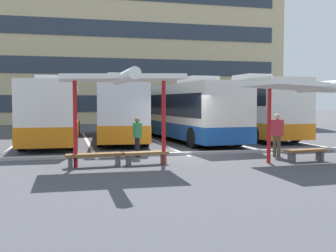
% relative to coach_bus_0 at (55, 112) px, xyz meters
% --- Properties ---
extents(ground_plane, '(160.00, 160.00, 0.00)m').
position_rel_coach_bus_0_xyz_m(ground_plane, '(5.45, -7.30, -1.61)').
color(ground_plane, '#47474C').
extents(terminal_building, '(36.85, 14.26, 21.21)m').
position_rel_coach_bus_0_xyz_m(terminal_building, '(5.48, 24.60, 7.62)').
color(terminal_building, '#D1BC8C').
rests_on(terminal_building, ground).
extents(coach_bus_0, '(3.06, 12.20, 3.52)m').
position_rel_coach_bus_0_xyz_m(coach_bus_0, '(0.00, 0.00, 0.00)').
color(coach_bus_0, silver).
rests_on(coach_bus_0, ground).
extents(coach_bus_1, '(3.58, 12.03, 3.74)m').
position_rel_coach_bus_0_xyz_m(coach_bus_1, '(3.72, 0.59, 0.11)').
color(coach_bus_1, silver).
rests_on(coach_bus_1, ground).
extents(coach_bus_2, '(3.45, 10.56, 3.52)m').
position_rel_coach_bus_0_xyz_m(coach_bus_2, '(7.31, -1.51, 0.00)').
color(coach_bus_2, silver).
rests_on(coach_bus_2, ground).
extents(coach_bus_3, '(3.18, 11.86, 3.80)m').
position_rel_coach_bus_0_xyz_m(coach_bus_3, '(11.29, 0.47, 0.15)').
color(coach_bus_3, silver).
rests_on(coach_bus_3, ground).
extents(lane_stripe_0, '(0.16, 14.00, 0.01)m').
position_rel_coach_bus_0_xyz_m(lane_stripe_0, '(-1.96, -0.89, -1.61)').
color(lane_stripe_0, white).
rests_on(lane_stripe_0, ground).
extents(lane_stripe_1, '(0.16, 14.00, 0.01)m').
position_rel_coach_bus_0_xyz_m(lane_stripe_1, '(1.75, -0.89, -1.61)').
color(lane_stripe_1, white).
rests_on(lane_stripe_1, ground).
extents(lane_stripe_2, '(0.16, 14.00, 0.01)m').
position_rel_coach_bus_0_xyz_m(lane_stripe_2, '(5.45, -0.89, -1.61)').
color(lane_stripe_2, white).
rests_on(lane_stripe_2, ground).
extents(lane_stripe_3, '(0.16, 14.00, 0.01)m').
position_rel_coach_bus_0_xyz_m(lane_stripe_3, '(9.16, -0.89, -1.61)').
color(lane_stripe_3, white).
rests_on(lane_stripe_3, ground).
extents(lane_stripe_4, '(0.16, 14.00, 0.01)m').
position_rel_coach_bus_0_xyz_m(lane_stripe_4, '(12.87, -0.89, -1.61)').
color(lane_stripe_4, white).
rests_on(lane_stripe_4, ground).
extents(waiting_shelter_0, '(4.05, 4.30, 3.16)m').
position_rel_coach_bus_0_xyz_m(waiting_shelter_0, '(2.43, -9.87, 1.31)').
color(waiting_shelter_0, red).
rests_on(waiting_shelter_0, ground).
extents(bench_0, '(1.95, 0.61, 0.45)m').
position_rel_coach_bus_0_xyz_m(bench_0, '(1.53, -9.63, -1.27)').
color(bench_0, brown).
rests_on(bench_0, ground).
extents(bench_1, '(1.61, 0.57, 0.45)m').
position_rel_coach_bus_0_xyz_m(bench_1, '(3.33, -9.57, -1.28)').
color(bench_1, brown).
rests_on(bench_1, ground).
extents(waiting_shelter_1, '(4.04, 4.99, 2.94)m').
position_rel_coach_bus_0_xyz_m(waiting_shelter_1, '(9.21, -10.54, 1.08)').
color(waiting_shelter_1, red).
rests_on(waiting_shelter_1, ground).
extents(bench_2, '(1.58, 0.56, 0.45)m').
position_rel_coach_bus_0_xyz_m(bench_2, '(9.21, -10.26, -1.28)').
color(bench_2, brown).
rests_on(bench_2, ground).
extents(platform_kerb, '(44.00, 0.24, 0.12)m').
position_rel_coach_bus_0_xyz_m(platform_kerb, '(5.45, -7.39, -1.55)').
color(platform_kerb, '#ADADA8').
rests_on(platform_kerb, ground).
extents(waiting_passenger_0, '(0.49, 0.52, 1.72)m').
position_rel_coach_bus_0_xyz_m(waiting_passenger_0, '(8.81, -8.80, -0.61)').
color(waiting_passenger_0, brown).
rests_on(waiting_passenger_0, ground).
extents(waiting_passenger_1, '(0.30, 0.49, 1.59)m').
position_rel_coach_bus_0_xyz_m(waiting_passenger_1, '(3.35, -7.58, -0.71)').
color(waiting_passenger_1, black).
rests_on(waiting_passenger_1, ground).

